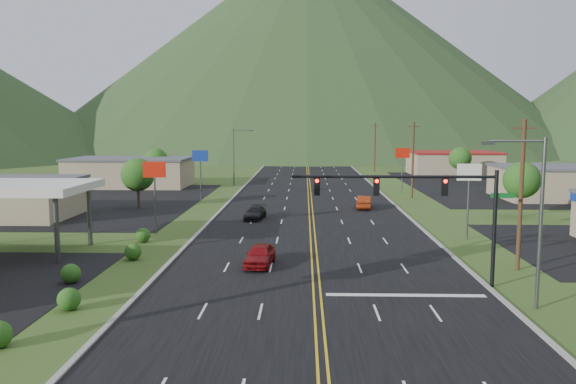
{
  "coord_description": "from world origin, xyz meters",
  "views": [
    {
      "loc": [
        -0.76,
        -18.98,
        9.63
      ],
      "look_at": [
        -2.0,
        23.7,
        4.5
      ],
      "focal_mm": 35.0,
      "sensor_mm": 36.0,
      "label": 1
    }
  ],
  "objects_px": {
    "streetlight_west": "(236,153)",
    "car_red_far": "(364,202)",
    "car_dark_mid": "(255,213)",
    "traffic_signal": "(427,198)",
    "car_red_near": "(260,255)",
    "streetlight_east": "(535,211)",
    "gas_canopy": "(20,189)"
  },
  "relations": [
    {
      "from": "traffic_signal",
      "to": "streetlight_east",
      "type": "relative_size",
      "value": 1.46
    },
    {
      "from": "traffic_signal",
      "to": "car_red_near",
      "type": "distance_m",
      "value": 12.1
    },
    {
      "from": "streetlight_west",
      "to": "car_red_far",
      "type": "height_order",
      "value": "streetlight_west"
    },
    {
      "from": "traffic_signal",
      "to": "streetlight_west",
      "type": "height_order",
      "value": "streetlight_west"
    },
    {
      "from": "streetlight_west",
      "to": "gas_canopy",
      "type": "bearing_deg",
      "value": -102.13
    },
    {
      "from": "streetlight_west",
      "to": "car_red_far",
      "type": "distance_m",
      "value": 30.85
    },
    {
      "from": "streetlight_east",
      "to": "streetlight_west",
      "type": "height_order",
      "value": "same"
    },
    {
      "from": "gas_canopy",
      "to": "car_red_near",
      "type": "xyz_separation_m",
      "value": [
        18.23,
        -3.5,
        -4.13
      ]
    },
    {
      "from": "streetlight_east",
      "to": "gas_canopy",
      "type": "relative_size",
      "value": 0.9
    },
    {
      "from": "streetlight_east",
      "to": "car_red_far",
      "type": "bearing_deg",
      "value": 98.1
    },
    {
      "from": "car_red_near",
      "to": "car_dark_mid",
      "type": "height_order",
      "value": "car_red_near"
    },
    {
      "from": "streetlight_east",
      "to": "car_dark_mid",
      "type": "bearing_deg",
      "value": 121.61
    },
    {
      "from": "streetlight_west",
      "to": "car_red_near",
      "type": "relative_size",
      "value": 2.07
    },
    {
      "from": "gas_canopy",
      "to": "car_red_far",
      "type": "xyz_separation_m",
      "value": [
        28.16,
        23.22,
        -4.13
      ]
    },
    {
      "from": "traffic_signal",
      "to": "streetlight_east",
      "type": "distance_m",
      "value": 6.17
    },
    {
      "from": "streetlight_east",
      "to": "car_red_far",
      "type": "xyz_separation_m",
      "value": [
        -5.02,
        35.22,
        -4.44
      ]
    },
    {
      "from": "traffic_signal",
      "to": "streetlight_west",
      "type": "bearing_deg",
      "value": 107.97
    },
    {
      "from": "traffic_signal",
      "to": "car_red_far",
      "type": "xyz_separation_m",
      "value": [
        -0.32,
        31.23,
        -4.59
      ]
    },
    {
      "from": "gas_canopy",
      "to": "car_red_near",
      "type": "distance_m",
      "value": 19.02
    },
    {
      "from": "car_dark_mid",
      "to": "car_red_far",
      "type": "relative_size",
      "value": 0.96
    },
    {
      "from": "car_dark_mid",
      "to": "car_red_far",
      "type": "bearing_deg",
      "value": 40.22
    },
    {
      "from": "car_red_near",
      "to": "gas_canopy",
      "type": "bearing_deg",
      "value": 174.96
    },
    {
      "from": "gas_canopy",
      "to": "traffic_signal",
      "type": "bearing_deg",
      "value": -15.7
    },
    {
      "from": "traffic_signal",
      "to": "car_dark_mid",
      "type": "distance_m",
      "value": 26.95
    },
    {
      "from": "car_red_near",
      "to": "car_dark_mid",
      "type": "relative_size",
      "value": 1.01
    },
    {
      "from": "car_dark_mid",
      "to": "car_red_far",
      "type": "height_order",
      "value": "car_red_far"
    },
    {
      "from": "streetlight_east",
      "to": "car_dark_mid",
      "type": "distance_m",
      "value": 32.65
    },
    {
      "from": "car_red_near",
      "to": "car_dark_mid",
      "type": "bearing_deg",
      "value": 101.81
    },
    {
      "from": "gas_canopy",
      "to": "car_dark_mid",
      "type": "height_order",
      "value": "gas_canopy"
    },
    {
      "from": "car_dark_mid",
      "to": "streetlight_west",
      "type": "bearing_deg",
      "value": 107.74
    },
    {
      "from": "gas_canopy",
      "to": "car_red_far",
      "type": "bearing_deg",
      "value": 39.51
    },
    {
      "from": "car_red_far",
      "to": "streetlight_east",
      "type": "bearing_deg",
      "value": 105.85
    }
  ]
}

